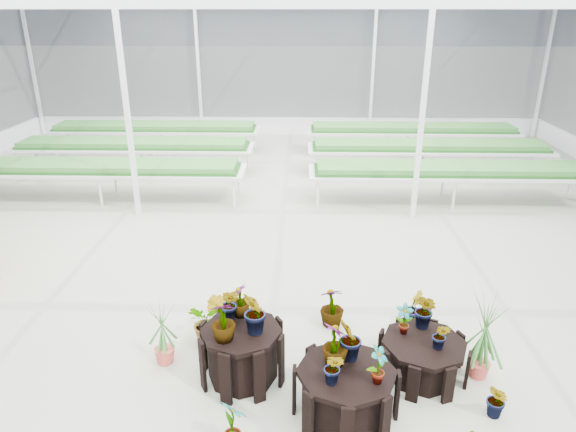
{
  "coord_description": "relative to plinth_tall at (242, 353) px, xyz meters",
  "views": [
    {
      "loc": [
        0.56,
        -6.41,
        4.2
      ],
      "look_at": [
        0.37,
        0.77,
        1.3
      ],
      "focal_mm": 32.0,
      "sensor_mm": 36.0,
      "label": 1
    }
  ],
  "objects": [
    {
      "name": "nursery_plants",
      "position": [
        0.95,
        0.06,
        0.2
      ],
      "size": [
        4.32,
        3.28,
        1.3
      ],
      "color": "#35702E",
      "rests_on": "ground"
    },
    {
      "name": "plinth_low",
      "position": [
        2.2,
        0.1,
        -0.1
      ],
      "size": [
        1.37,
        1.37,
        0.48
      ],
      "primitive_type": "cylinder",
      "rotation": [
        0.0,
        0.0,
        0.37
      ],
      "color": "black",
      "rests_on": "ground"
    },
    {
      "name": "nursery_benches",
      "position": [
        0.13,
        8.5,
        0.08
      ],
      "size": [
        16.0,
        7.0,
        0.84
      ],
      "primitive_type": null,
      "color": "silver",
      "rests_on": "ground"
    },
    {
      "name": "plinth_tall",
      "position": [
        0.0,
        0.0,
        0.0
      ],
      "size": [
        1.24,
        1.24,
        0.68
      ],
      "primitive_type": "cylinder",
      "rotation": [
        0.0,
        0.0,
        -0.28
      ],
      "color": "black",
      "rests_on": "ground"
    },
    {
      "name": "ground_plane",
      "position": [
        0.13,
        1.3,
        -0.34
      ],
      "size": [
        24.0,
        24.0,
        0.0
      ],
      "primitive_type": "plane",
      "color": "gray",
      "rests_on": "ground"
    },
    {
      "name": "plinth_mid",
      "position": [
        1.2,
        -0.6,
        -0.04
      ],
      "size": [
        1.18,
        1.18,
        0.59
      ],
      "primitive_type": "cylinder",
      "rotation": [
        0.0,
        0.0,
        -0.05
      ],
      "color": "black",
      "rests_on": "ground"
    },
    {
      "name": "steel_frame",
      "position": [
        0.13,
        1.3,
        1.91
      ],
      "size": [
        18.0,
        24.0,
        4.5
      ],
      "primitive_type": null,
      "color": "silver",
      "rests_on": "ground"
    },
    {
      "name": "greenhouse_shell",
      "position": [
        0.13,
        1.3,
        1.91
      ],
      "size": [
        18.0,
        24.0,
        4.5
      ],
      "primitive_type": null,
      "color": "white",
      "rests_on": "ground"
    }
  ]
}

